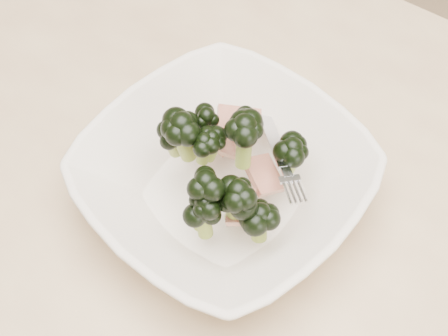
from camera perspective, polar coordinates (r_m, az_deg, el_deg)
The scene contains 2 objects.
dining_table at distance 0.69m, azimuth 2.07°, elevation -11.18°, with size 1.20×0.80×0.75m.
broccoli_dish at distance 0.59m, azimuth 0.03°, elevation -0.76°, with size 0.30×0.30×0.12m.
Camera 1 is at (0.13, -0.23, 1.29)m, focal length 50.00 mm.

